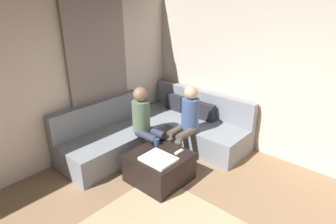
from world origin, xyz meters
name	(u,v)px	position (x,y,z in m)	size (l,w,h in m)	color
wall_back	(315,82)	(0.00, 2.94, 1.35)	(6.00, 0.12, 2.70)	beige
wall_left	(13,88)	(-2.94, 0.00, 1.35)	(0.12, 6.00, 2.70)	beige
curtain_panel	(99,77)	(-2.84, 1.30, 1.25)	(0.06, 1.10, 2.50)	gray
sectional_couch	(158,131)	(-2.08, 1.88, 0.28)	(2.10, 2.55, 0.87)	gray
ottoman	(159,167)	(-1.38, 1.16, 0.21)	(0.76, 0.76, 0.42)	black
folded_blanket	(159,159)	(-1.28, 1.04, 0.44)	(0.44, 0.36, 0.04)	white
coffee_mug	(157,142)	(-1.60, 1.34, 0.47)	(0.08, 0.08, 0.10)	#334C72
game_remote	(179,152)	(-1.20, 1.38, 0.43)	(0.05, 0.15, 0.02)	white
person_on_couch_back	(186,120)	(-1.51, 1.93, 0.66)	(0.30, 0.60, 1.20)	brown
person_on_couch_side	(146,122)	(-1.93, 1.44, 0.66)	(0.60, 0.30, 1.20)	#2D3347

